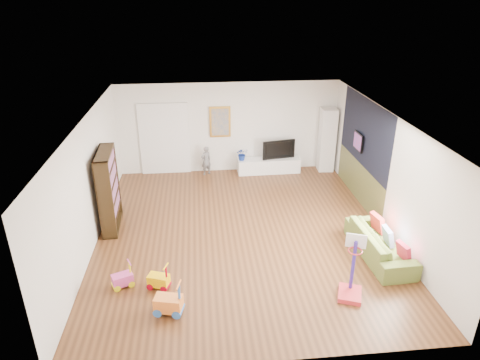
{
  "coord_description": "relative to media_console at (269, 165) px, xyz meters",
  "views": [
    {
      "loc": [
        -0.9,
        -8.42,
        5.15
      ],
      "look_at": [
        0.0,
        0.4,
        1.15
      ],
      "focal_mm": 32.0,
      "sensor_mm": 36.0,
      "label": 1
    }
  ],
  "objects": [
    {
      "name": "wall_right",
      "position": [
        2.06,
        -3.45,
        1.13
      ],
      "size": [
        0.0,
        7.5,
        2.7
      ],
      "primitive_type": "cube",
      "color": "white",
      "rests_on": "ground"
    },
    {
      "name": "sofa",
      "position": [
        1.58,
        -4.65,
        0.07
      ],
      "size": [
        0.87,
        2.01,
        0.58
      ],
      "primitive_type": "imported",
      "rotation": [
        0.0,
        0.0,
        1.62
      ],
      "color": "olive",
      "rests_on": "ground"
    },
    {
      "name": "pillow_left",
      "position": [
        1.8,
        -5.21,
        0.24
      ],
      "size": [
        0.16,
        0.36,
        0.35
      ],
      "primitive_type": "cube",
      "rotation": [
        0.0,
        0.0,
        0.2
      ],
      "color": "#B2203B",
      "rests_on": "sofa"
    },
    {
      "name": "pillow_center",
      "position": [
        1.73,
        -4.64,
        0.24
      ],
      "size": [
        0.1,
        0.38,
        0.37
      ],
      "primitive_type": "cube",
      "rotation": [
        0.0,
        0.0,
        -0.02
      ],
      "color": "silver",
      "rests_on": "sofa"
    },
    {
      "name": "basketball_hoop",
      "position": [
        0.54,
        -5.86,
        0.39
      ],
      "size": [
        0.57,
        0.62,
        1.21
      ],
      "primitive_type": "cube",
      "rotation": [
        0.0,
        0.0,
        -0.37
      ],
      "color": "red",
      "rests_on": "ground"
    },
    {
      "name": "olive_wainscot",
      "position": [
        2.05,
        -2.05,
        0.28
      ],
      "size": [
        0.01,
        3.2,
        1.0
      ],
      "primitive_type": "cube",
      "color": "brown",
      "rests_on": "wall_right"
    },
    {
      "name": "bookshelf",
      "position": [
        -4.19,
        -2.81,
        0.71
      ],
      "size": [
        0.4,
        1.28,
        1.85
      ],
      "primitive_type": "cube",
      "rotation": [
        0.0,
        0.0,
        0.06
      ],
      "color": "black",
      "rests_on": "ground"
    },
    {
      "name": "pillow_right",
      "position": [
        1.73,
        -4.09,
        0.24
      ],
      "size": [
        0.18,
        0.41,
        0.4
      ],
      "primitive_type": "cube",
      "rotation": [
        0.0,
        0.0,
        0.2
      ],
      "color": "red",
      "rests_on": "sofa"
    },
    {
      "name": "doorway",
      "position": [
        -3.09,
        0.26,
        0.83
      ],
      "size": [
        1.45,
        0.06,
        2.1
      ],
      "primitive_type": "cube",
      "color": "white",
      "rests_on": "ground"
    },
    {
      "name": "artwork_right",
      "position": [
        1.98,
        -1.85,
        1.33
      ],
      "size": [
        0.04,
        0.56,
        0.46
      ],
      "primitive_type": "cube",
      "color": "#7F3F8C",
      "rests_on": "wall_right"
    },
    {
      "name": "wall_front",
      "position": [
        -1.19,
        -7.2,
        1.13
      ],
      "size": [
        6.5,
        0.0,
        2.7
      ],
      "primitive_type": "cube",
      "color": "white",
      "rests_on": "ground"
    },
    {
      "name": "tall_cabinet",
      "position": [
        1.76,
        0.02,
        0.75
      ],
      "size": [
        0.48,
        0.48,
        1.93
      ],
      "primitive_type": "cube",
      "rotation": [
        0.0,
        0.0,
        -0.06
      ],
      "color": "white",
      "rests_on": "ground"
    },
    {
      "name": "vase_plant",
      "position": [
        -0.81,
        -0.03,
        0.41
      ],
      "size": [
        0.38,
        0.34,
        0.38
      ],
      "primitive_type": "imported",
      "rotation": [
        0.0,
        0.0,
        0.11
      ],
      "color": "navy",
      "rests_on": "media_console"
    },
    {
      "name": "floor",
      "position": [
        -1.19,
        -3.45,
        -0.22
      ],
      "size": [
        6.5,
        7.5,
        0.0
      ],
      "primitive_type": "cube",
      "color": "brown",
      "rests_on": "ground"
    },
    {
      "name": "ceiling",
      "position": [
        -1.19,
        -3.45,
        2.48
      ],
      "size": [
        6.5,
        7.5,
        0.0
      ],
      "primitive_type": "cube",
      "color": "white",
      "rests_on": "ground"
    },
    {
      "name": "media_console",
      "position": [
        0.0,
        0.0,
        0.0
      ],
      "size": [
        1.89,
        0.51,
        0.44
      ],
      "primitive_type": "cube",
      "rotation": [
        0.0,
        0.0,
        0.02
      ],
      "color": "white",
      "rests_on": "ground"
    },
    {
      "name": "tv",
      "position": [
        0.27,
        0.07,
        0.51
      ],
      "size": [
        1.01,
        0.31,
        0.58
      ],
      "primitive_type": "imported",
      "rotation": [
        0.0,
        0.0,
        0.18
      ],
      "color": "black",
      "rests_on": "media_console"
    },
    {
      "name": "ride_on_orange",
      "position": [
        -2.72,
        -5.96,
        0.09
      ],
      "size": [
        0.53,
        0.39,
        0.63
      ],
      "primitive_type": "cube",
      "rotation": [
        0.0,
        0.0,
        -0.24
      ],
      "color": "orange",
      "rests_on": "ground"
    },
    {
      "name": "navy_accent",
      "position": [
        2.05,
        -2.05,
        1.63
      ],
      "size": [
        0.01,
        3.2,
        1.7
      ],
      "primitive_type": "cube",
      "color": "black",
      "rests_on": "wall_right"
    },
    {
      "name": "wall_back",
      "position": [
        -1.19,
        0.3,
        1.13
      ],
      "size": [
        6.5,
        0.0,
        2.7
      ],
      "primitive_type": "cube",
      "color": "silver",
      "rests_on": "ground"
    },
    {
      "name": "wall_left",
      "position": [
        -4.44,
        -3.45,
        1.13
      ],
      "size": [
        0.0,
        7.5,
        2.7
      ],
      "primitive_type": "cube",
      "color": "silver",
      "rests_on": "ground"
    },
    {
      "name": "painting_back",
      "position": [
        -1.44,
        0.26,
        1.33
      ],
      "size": [
        0.62,
        0.06,
        0.92
      ],
      "primitive_type": "cube",
      "color": "gold",
      "rests_on": "wall_back"
    },
    {
      "name": "ride_on_pink",
      "position": [
        -3.62,
        -5.15,
        0.03
      ],
      "size": [
        0.44,
        0.36,
        0.5
      ],
      "primitive_type": "cube",
      "rotation": [
        0.0,
        0.0,
        0.41
      ],
      "color": "#D5469B",
      "rests_on": "ground"
    },
    {
      "name": "ride_on_yellow",
      "position": [
        -2.94,
        -5.25,
        0.04
      ],
      "size": [
        0.44,
        0.35,
        0.51
      ],
      "primitive_type": "cube",
      "rotation": [
        0.0,
        0.0,
        -0.34
      ],
      "color": "#FFC400",
      "rests_on": "ground"
    },
    {
      "name": "child",
      "position": [
        -1.89,
        0.01,
        0.22
      ],
      "size": [
        0.39,
        0.35,
        0.89
      ],
      "primitive_type": "imported",
      "rotation": [
        0.0,
        0.0,
        3.68
      ],
      "color": "slate",
      "rests_on": "ground"
    }
  ]
}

